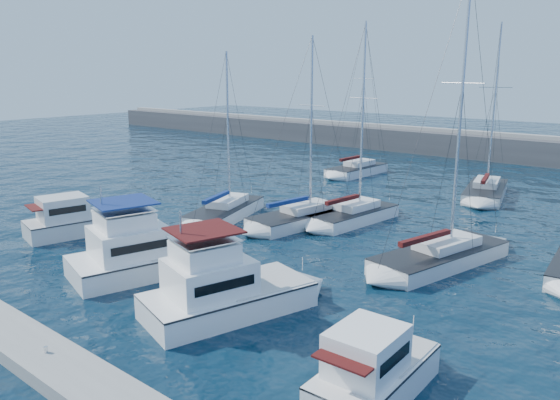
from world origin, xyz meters
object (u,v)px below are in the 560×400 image
Objects in this scene: motor_yacht_stbd_outer at (372,374)px; sailboat_mid_d at (441,256)px; motor_yacht_port_inner at (141,254)px; sailboat_back_a at (357,170)px; sailboat_mid_c at (353,215)px; sailboat_mid_b at (302,217)px; motor_yacht_stbd_inner at (221,291)px; sailboat_back_b at (486,191)px; motor_yacht_port_outer at (72,221)px; sailboat_mid_a at (225,211)px.

sailboat_mid_d is at bearing 103.09° from motor_yacht_stbd_outer.
motor_yacht_port_inner is 0.56× the size of sailboat_back_a.
motor_yacht_stbd_outer is 0.33× the size of sailboat_mid_d.
motor_yacht_port_inner is at bearing -95.10° from sailboat_mid_c.
sailboat_mid_c is (-12.83, 19.10, -0.41)m from motor_yacht_stbd_outer.
sailboat_mid_b is 0.84× the size of sailboat_back_a.
sailboat_back_a is at bearing 127.60° from sailboat_mid_c.
motor_yacht_stbd_inner is 37.20m from sailboat_back_a.
sailboat_back_b reaches higher than motor_yacht_stbd_inner.
motor_yacht_port_outer is 1.24× the size of motor_yacht_stbd_outer.
sailboat_mid_a reaches higher than motor_yacht_port_outer.
motor_yacht_port_outer is 32.29m from sailboat_back_a.
sailboat_mid_b reaches higher than sailboat_mid_a.
motor_yacht_port_inner reaches higher than motor_yacht_stbd_outer.
motor_yacht_port_outer is 0.45× the size of sailboat_back_b.
sailboat_mid_b reaches higher than motor_yacht_stbd_outer.
sailboat_mid_b is at bearing -126.02° from sailboat_back_b.
sailboat_mid_b is (-15.42, 16.13, -0.43)m from motor_yacht_stbd_outer.
sailboat_mid_a is at bearing 129.30° from motor_yacht_port_inner.
sailboat_back_b is at bearing 38.94° from sailboat_mid_a.
sailboat_mid_a is 6.22m from sailboat_mid_b.
sailboat_mid_d reaches higher than sailboat_mid_c.
motor_yacht_port_inner is 12.41m from sailboat_mid_a.
sailboat_mid_c is at bearing 58.09° from sailboat_mid_b.
motor_yacht_port_outer is 0.54× the size of sailboat_mid_a.
sailboat_mid_c is (8.31, 5.37, 0.03)m from sailboat_mid_a.
sailboat_mid_d reaches higher than sailboat_back_b.
motor_yacht_stbd_inner is 0.51× the size of sailboat_mid_d.
motor_yacht_port_outer is at bearing -121.93° from sailboat_mid_b.
sailboat_mid_a is 22.22m from sailboat_back_a.
sailboat_mid_b is at bearing -175.02° from sailboat_mid_d.
sailboat_back_a is at bearing 117.41° from motor_yacht_port_inner.
sailboat_mid_a is (-4.86, 11.40, -0.63)m from motor_yacht_port_inner.
sailboat_mid_c is 0.89× the size of sailboat_back_a.
sailboat_mid_d is at bearing -45.23° from sailboat_back_a.
motor_yacht_port_outer is at bearing -171.93° from motor_yacht_port_inner.
sailboat_back_b is at bearing 79.02° from sailboat_mid_c.
sailboat_back_a reaches higher than motor_yacht_port_outer.
sailboat_mid_a is 9.90m from sailboat_mid_c.
sailboat_mid_d is 1.08× the size of sailboat_back_b.
sailboat_back_a is 14.93m from sailboat_back_b.
motor_yacht_stbd_inner is at bearing -71.00° from sailboat_mid_c.
motor_yacht_port_outer is 0.50× the size of sailboat_mid_b.
sailboat_back_a is at bearing 120.96° from motor_yacht_stbd_outer.
motor_yacht_stbd_inner is at bearing 9.16° from motor_yacht_port_inner.
sailboat_mid_b is at bearing 4.38° from sailboat_mid_a.
sailboat_mid_c is at bearing 94.57° from motor_yacht_port_inner.
motor_yacht_port_inner is 32.75m from sailboat_back_b.
sailboat_mid_c is at bearing 165.99° from sailboat_mid_d.
motor_yacht_port_inner is 34.20m from sailboat_back_a.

